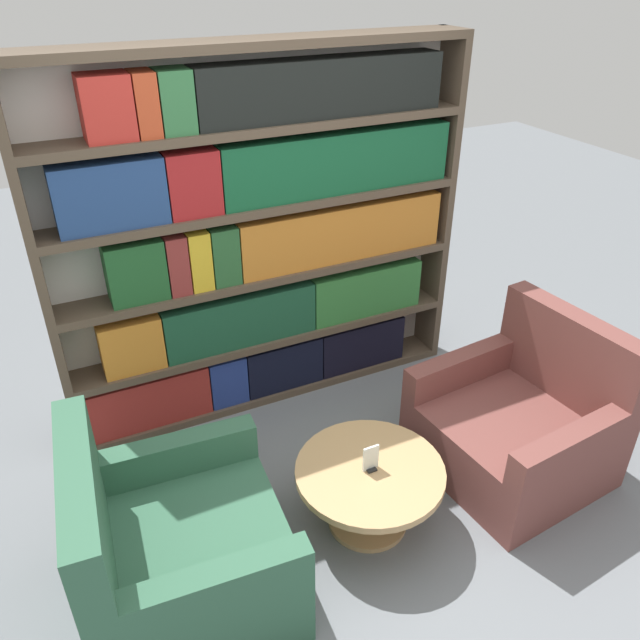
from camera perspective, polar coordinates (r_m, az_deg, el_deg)
ground_plane at (r=3.46m, az=5.31°, el=-19.74°), size 14.00×14.00×0.00m
bookshelf at (r=3.88m, az=-4.94°, el=7.10°), size 2.61×0.30×2.27m
armchair_left at (r=3.12m, az=-13.10°, el=-19.79°), size 0.97×1.00×0.92m
armchair_right at (r=3.85m, az=17.78°, el=-9.05°), size 0.99×1.02×0.92m
coffee_table at (r=3.35m, az=4.53°, el=-14.73°), size 0.77×0.77×0.38m
table_sign at (r=3.23m, az=4.65°, el=-12.62°), size 0.09×0.06×0.15m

